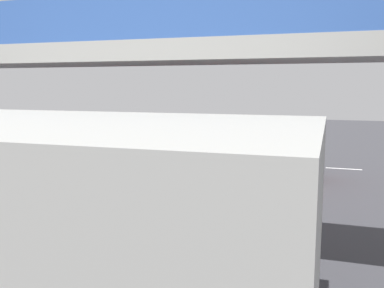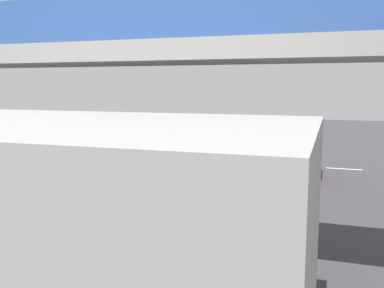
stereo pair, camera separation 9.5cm
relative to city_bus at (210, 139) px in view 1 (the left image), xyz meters
The scene contains 11 objects.
ground 2.18m from the city_bus, 31.45° to the right, with size 80.00×80.00×0.00m, color #38383D.
city_bus is the anchor object (origin of this frame).
pedestrian 6.12m from the city_bus, 24.28° to the left, with size 0.38×0.38×1.79m.
traffic_sign 6.09m from the city_bus, 58.49° to the right, with size 0.08×0.60×2.80m.
lane_dash_leftmost 8.13m from the city_bus, 153.22° to the right, with size 2.00×0.20×0.01m, color silver.
lane_dash_left 5.06m from the city_bus, 130.66° to the right, with size 2.00×0.20×0.01m, color silver.
lane_dash_centre 4.14m from the city_bus, 75.23° to the right, with size 2.00×0.20×0.01m, color silver.
lane_dash_right 6.37m from the city_bus, 35.81° to the right, with size 2.00×0.20×0.01m, color silver.
lane_dash_rightmost 9.81m from the city_bus, 21.73° to the right, with size 2.00×0.20×0.01m, color silver.
pedestrian_overpass 12.00m from the city_bus, 85.33° to the left, with size 24.99×2.60×6.97m.
station_building 16.14m from the city_bus, 95.82° to the left, with size 9.00×5.04×4.20m.
Camera 1 is at (-7.15, 22.69, 4.79)m, focal length 39.65 mm.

